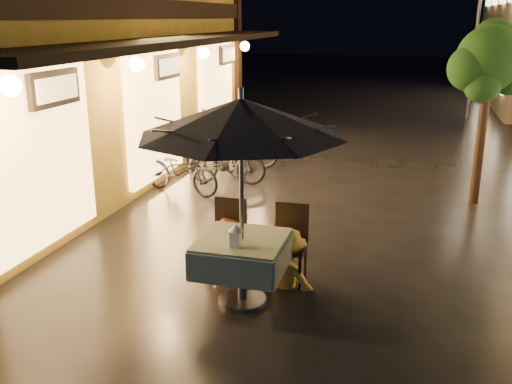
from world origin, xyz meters
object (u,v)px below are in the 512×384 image
(person_orange, at_px, (226,220))
(person_yellow, at_px, (287,230))
(cafe_table, at_px, (242,255))
(patio_umbrella, at_px, (241,118))
(table_lantern, at_px, (236,234))
(bicycle_0, at_px, (181,170))

(person_orange, xyz_separation_m, person_yellow, (0.77, -0.02, -0.05))
(cafe_table, distance_m, person_yellow, 0.70)
(patio_umbrella, relative_size, table_lantern, 9.84)
(cafe_table, bearing_deg, person_orange, 122.70)
(cafe_table, xyz_separation_m, table_lantern, (0.00, -0.23, 0.33))
(patio_umbrella, bearing_deg, table_lantern, -90.00)
(patio_umbrella, height_order, person_orange, patio_umbrella)
(person_orange, bearing_deg, table_lantern, 125.74)
(person_yellow, height_order, bicycle_0, person_yellow)
(table_lantern, xyz_separation_m, person_yellow, (0.39, 0.81, -0.21))
(person_yellow, bearing_deg, table_lantern, 70.80)
(cafe_table, height_order, patio_umbrella, patio_umbrella)
(table_lantern, bearing_deg, person_orange, 114.80)
(person_orange, height_order, bicycle_0, person_orange)
(patio_umbrella, bearing_deg, bicycle_0, 121.45)
(person_yellow, bearing_deg, patio_umbrella, 62.44)
(cafe_table, relative_size, person_yellow, 0.70)
(table_lantern, height_order, person_yellow, person_yellow)
(person_orange, distance_m, person_yellow, 0.77)
(table_lantern, height_order, person_orange, person_orange)
(cafe_table, bearing_deg, table_lantern, -90.00)
(table_lantern, distance_m, bicycle_0, 4.68)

